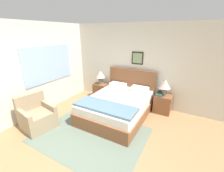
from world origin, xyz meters
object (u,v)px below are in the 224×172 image
at_px(armchair, 37,117).
at_px(table_lamp_near_window, 100,75).
at_px(bed, 118,106).
at_px(nightstand_near_window, 101,91).
at_px(table_lamp_by_door, 165,85).
at_px(nightstand_by_door, 163,104).

relative_size(armchair, table_lamp_near_window, 1.74).
height_order(bed, nightstand_near_window, bed).
relative_size(armchair, table_lamp_by_door, 1.74).
height_order(armchair, nightstand_by_door, armchair).
distance_m(bed, table_lamp_near_window, 1.49).
bearing_deg(nightstand_near_window, armchair, -100.50).
bearing_deg(bed, armchair, -135.75).
xyz_separation_m(bed, nightstand_by_door, (1.10, 0.83, -0.04)).
height_order(armchair, nightstand_near_window, armchair).
bearing_deg(nightstand_near_window, table_lamp_near_window, -147.47).
relative_size(nightstand_near_window, table_lamp_by_door, 1.12).
bearing_deg(bed, nightstand_near_window, 143.03).
bearing_deg(table_lamp_by_door, nightstand_near_window, 179.86).
bearing_deg(table_lamp_near_window, bed, -36.58).
bearing_deg(table_lamp_by_door, nightstand_by_door, 87.77).
distance_m(bed, table_lamp_by_door, 1.49).
xyz_separation_m(armchair, nightstand_by_door, (2.64, 2.32, -0.02)).
xyz_separation_m(nightstand_by_door, table_lamp_near_window, (-2.21, -0.01, 0.60)).
bearing_deg(table_lamp_near_window, nightstand_near_window, 32.53).
height_order(bed, armchair, bed).
distance_m(bed, armchair, 2.14).
bearing_deg(nightstand_by_door, table_lamp_near_window, -179.86).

